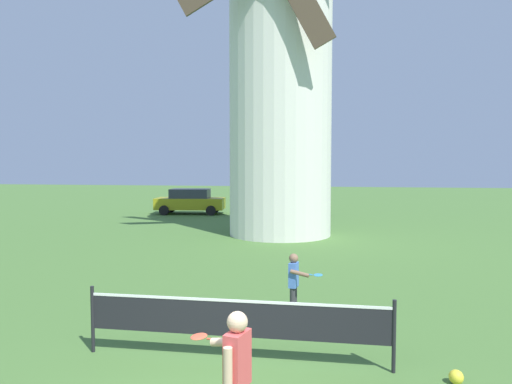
{
  "coord_description": "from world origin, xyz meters",
  "views": [
    {
      "loc": [
        1.45,
        -5.03,
        3.1
      ],
      "look_at": [
        -0.03,
        4.01,
        2.55
      ],
      "focal_mm": 32.91,
      "sensor_mm": 36.0,
      "label": 1
    }
  ],
  "objects_px": {
    "stray_ball": "(456,377)",
    "parked_car_mustard": "(190,201)",
    "player_far": "(295,280)",
    "player_near": "(236,371)",
    "tennis_net": "(235,319)",
    "parked_car_blue": "(287,201)",
    "windmill": "(280,63)"
  },
  "relations": [
    {
      "from": "stray_ball",
      "to": "parked_car_mustard",
      "type": "relative_size",
      "value": 0.05
    },
    {
      "from": "parked_car_mustard",
      "to": "player_far",
      "type": "bearing_deg",
      "value": -66.66
    },
    {
      "from": "player_near",
      "to": "stray_ball",
      "type": "xyz_separation_m",
      "value": [
        2.77,
        1.95,
        -0.76
      ]
    },
    {
      "from": "tennis_net",
      "to": "parked_car_mustard",
      "type": "distance_m",
      "value": 22.2
    },
    {
      "from": "tennis_net",
      "to": "stray_ball",
      "type": "height_order",
      "value": "tennis_net"
    },
    {
      "from": "player_far",
      "to": "parked_car_mustard",
      "type": "distance_m",
      "value": 20.16
    },
    {
      "from": "tennis_net",
      "to": "parked_car_blue",
      "type": "relative_size",
      "value": 1.05
    },
    {
      "from": "stray_ball",
      "to": "parked_car_blue",
      "type": "xyz_separation_m",
      "value": [
        -4.5,
        21.76,
        0.71
      ]
    },
    {
      "from": "player_near",
      "to": "parked_car_blue",
      "type": "distance_m",
      "value": 23.77
    },
    {
      "from": "player_far",
      "to": "stray_ball",
      "type": "xyz_separation_m",
      "value": [
        2.5,
        -2.69,
        -0.62
      ]
    },
    {
      "from": "tennis_net",
      "to": "parked_car_mustard",
      "type": "height_order",
      "value": "parked_car_mustard"
    },
    {
      "from": "player_near",
      "to": "player_far",
      "type": "xyz_separation_m",
      "value": [
        0.27,
        4.64,
        -0.14
      ]
    },
    {
      "from": "player_near",
      "to": "parked_car_mustard",
      "type": "xyz_separation_m",
      "value": [
        -7.72,
        23.15,
        -0.05
      ]
    },
    {
      "from": "windmill",
      "to": "parked_car_mustard",
      "type": "relative_size",
      "value": 3.42
    },
    {
      "from": "windmill",
      "to": "stray_ball",
      "type": "relative_size",
      "value": 73.86
    },
    {
      "from": "player_far",
      "to": "stray_ball",
      "type": "height_order",
      "value": "player_far"
    },
    {
      "from": "windmill",
      "to": "player_far",
      "type": "bearing_deg",
      "value": -82.06
    },
    {
      "from": "player_far",
      "to": "parked_car_blue",
      "type": "distance_m",
      "value": 19.17
    },
    {
      "from": "player_far",
      "to": "stray_ball",
      "type": "distance_m",
      "value": 3.73
    },
    {
      "from": "windmill",
      "to": "tennis_net",
      "type": "bearing_deg",
      "value": -86.63
    },
    {
      "from": "player_near",
      "to": "windmill",
      "type": "bearing_deg",
      "value": 94.6
    },
    {
      "from": "tennis_net",
      "to": "parked_car_blue",
      "type": "xyz_separation_m",
      "value": [
        -1.28,
        21.53,
        0.13
      ]
    },
    {
      "from": "windmill",
      "to": "parked_car_blue",
      "type": "relative_size",
      "value": 3.24
    },
    {
      "from": "player_near",
      "to": "parked_car_mustard",
      "type": "bearing_deg",
      "value": 108.44
    },
    {
      "from": "player_far",
      "to": "parked_car_blue",
      "type": "xyz_separation_m",
      "value": [
        -2.0,
        19.07,
        0.09
      ]
    },
    {
      "from": "windmill",
      "to": "player_far",
      "type": "height_order",
      "value": "windmill"
    },
    {
      "from": "windmill",
      "to": "player_near",
      "type": "xyz_separation_m",
      "value": [
        1.25,
        -15.48,
        -6.59
      ]
    },
    {
      "from": "parked_car_blue",
      "to": "windmill",
      "type": "bearing_deg",
      "value": -86.58
    },
    {
      "from": "player_near",
      "to": "stray_ball",
      "type": "height_order",
      "value": "player_near"
    },
    {
      "from": "player_near",
      "to": "player_far",
      "type": "height_order",
      "value": "player_near"
    },
    {
      "from": "tennis_net",
      "to": "stray_ball",
      "type": "distance_m",
      "value": 3.29
    },
    {
      "from": "tennis_net",
      "to": "player_far",
      "type": "height_order",
      "value": "player_far"
    }
  ]
}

